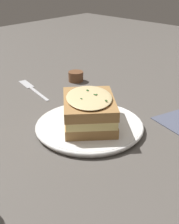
% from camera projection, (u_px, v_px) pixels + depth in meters
% --- Properties ---
extents(ground_plane, '(2.40, 2.40, 0.00)m').
position_uv_depth(ground_plane, '(106.00, 130.00, 0.68)').
color(ground_plane, '#514C47').
extents(dinner_plate, '(0.24, 0.24, 0.01)m').
position_uv_depth(dinner_plate, '(90.00, 126.00, 0.68)').
color(dinner_plate, white).
rests_on(dinner_plate, ground_plane).
extents(sandwich, '(0.18, 0.18, 0.07)m').
position_uv_depth(sandwich, '(89.00, 110.00, 0.66)').
color(sandwich, '#A37542').
rests_on(sandwich, dinner_plate).
extents(fork, '(0.18, 0.06, 0.00)m').
position_uv_depth(fork, '(31.00, 87.00, 0.91)').
color(fork, silver).
rests_on(fork, ground_plane).
extents(condiment_pot, '(0.05, 0.05, 0.03)m').
position_uv_depth(condiment_pot, '(76.00, 76.00, 0.95)').
color(condiment_pot, brown).
rests_on(condiment_pot, ground_plane).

